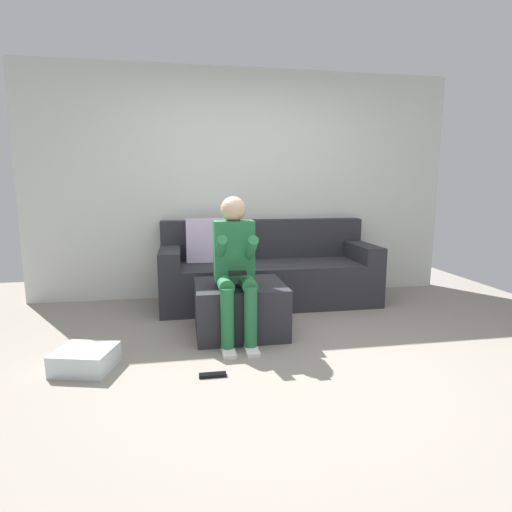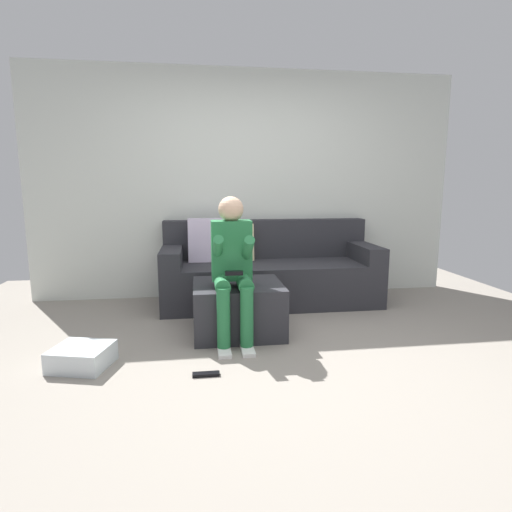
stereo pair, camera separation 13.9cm
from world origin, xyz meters
The scene contains 7 objects.
ground_plane centered at (0.00, 0.00, 0.00)m, with size 6.33×6.33×0.00m, color gray.
wall_back centered at (0.00, 2.08, 1.29)m, with size 4.87×0.10×2.57m, color silver.
couch_sectional centered at (0.18, 1.67, 0.34)m, with size 2.32×0.85×0.94m.
ottoman centered at (-0.24, 0.73, 0.22)m, with size 0.77×0.68×0.44m, color #2D2D33.
person_seated centered at (-0.30, 0.56, 0.68)m, with size 0.33×0.59×1.20m.
storage_bin centered at (-1.42, 0.19, 0.08)m, with size 0.38×0.35×0.15m, color silver.
remote_near_ottoman centered at (-0.54, -0.08, 0.01)m, with size 0.18×0.05×0.02m, color black.
Camera 2 is at (-0.57, -2.75, 1.28)m, focal length 29.01 mm.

